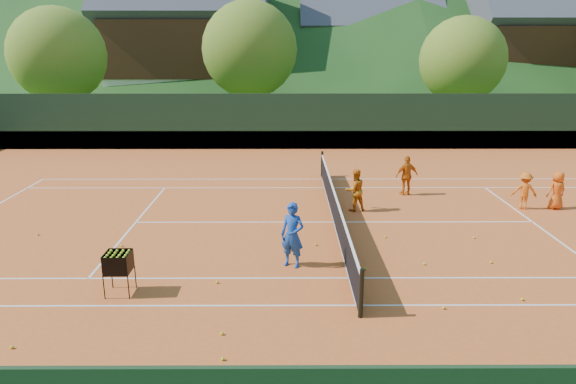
{
  "coord_description": "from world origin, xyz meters",
  "views": [
    {
      "loc": [
        -1.56,
        -15.6,
        5.54
      ],
      "look_at": [
        -1.5,
        0.0,
        1.03
      ],
      "focal_mm": 32.0,
      "sensor_mm": 36.0,
      "label": 1
    }
  ],
  "objects_px": {
    "chalet_left": "(187,43)",
    "coach": "(292,235)",
    "student_a": "(355,190)",
    "student_c": "(557,190)",
    "chalet_mid": "(367,50)",
    "ball_hopper": "(118,263)",
    "tennis_net": "(335,207)",
    "student_b": "(407,175)",
    "student_d": "(524,191)",
    "chalet_right": "(537,48)"
  },
  "relations": [
    {
      "from": "chalet_left",
      "to": "coach",
      "type": "bearing_deg",
      "value": -75.55
    },
    {
      "from": "student_a",
      "to": "student_c",
      "type": "height_order",
      "value": "student_a"
    },
    {
      "from": "chalet_mid",
      "to": "student_a",
      "type": "bearing_deg",
      "value": -99.01
    },
    {
      "from": "ball_hopper",
      "to": "chalet_left",
      "type": "relative_size",
      "value": 0.07
    },
    {
      "from": "chalet_left",
      "to": "chalet_mid",
      "type": "relative_size",
      "value": 1.09
    },
    {
      "from": "tennis_net",
      "to": "chalet_left",
      "type": "relative_size",
      "value": 0.87
    },
    {
      "from": "coach",
      "to": "ball_hopper",
      "type": "height_order",
      "value": "coach"
    },
    {
      "from": "chalet_mid",
      "to": "student_b",
      "type": "bearing_deg",
      "value": -95.55
    },
    {
      "from": "student_d",
      "to": "ball_hopper",
      "type": "relative_size",
      "value": 1.3
    },
    {
      "from": "coach",
      "to": "student_a",
      "type": "height_order",
      "value": "coach"
    },
    {
      "from": "chalet_left",
      "to": "chalet_right",
      "type": "relative_size",
      "value": 1.16
    },
    {
      "from": "student_a",
      "to": "chalet_mid",
      "type": "distance_m",
      "value": 33.46
    },
    {
      "from": "tennis_net",
      "to": "ball_hopper",
      "type": "bearing_deg",
      "value": -137.67
    },
    {
      "from": "student_c",
      "to": "chalet_mid",
      "type": "height_order",
      "value": "chalet_mid"
    },
    {
      "from": "chalet_right",
      "to": "student_b",
      "type": "bearing_deg",
      "value": -122.32
    },
    {
      "from": "coach",
      "to": "student_b",
      "type": "bearing_deg",
      "value": 80.03
    },
    {
      "from": "student_b",
      "to": "coach",
      "type": "bearing_deg",
      "value": 42.41
    },
    {
      "from": "chalet_right",
      "to": "student_d",
      "type": "bearing_deg",
      "value": -114.96
    },
    {
      "from": "coach",
      "to": "chalet_left",
      "type": "xyz_separation_m",
      "value": [
        -8.6,
        33.39,
        4.78
      ]
    },
    {
      "from": "coach",
      "to": "chalet_left",
      "type": "distance_m",
      "value": 34.81
    },
    {
      "from": "coach",
      "to": "chalet_right",
      "type": "bearing_deg",
      "value": 81.39
    },
    {
      "from": "student_b",
      "to": "chalet_right",
      "type": "relative_size",
      "value": 0.13
    },
    {
      "from": "student_b",
      "to": "ball_hopper",
      "type": "bearing_deg",
      "value": 30.21
    },
    {
      "from": "student_c",
      "to": "tennis_net",
      "type": "relative_size",
      "value": 0.11
    },
    {
      "from": "student_b",
      "to": "chalet_left",
      "type": "relative_size",
      "value": 0.11
    },
    {
      "from": "student_d",
      "to": "chalet_right",
      "type": "relative_size",
      "value": 0.11
    },
    {
      "from": "student_a",
      "to": "tennis_net",
      "type": "relative_size",
      "value": 0.12
    },
    {
      "from": "student_a",
      "to": "student_b",
      "type": "xyz_separation_m",
      "value": [
        2.2,
        1.91,
        0.03
      ]
    },
    {
      "from": "chalet_right",
      "to": "chalet_mid",
      "type": "bearing_deg",
      "value": 164.05
    },
    {
      "from": "coach",
      "to": "ball_hopper",
      "type": "xyz_separation_m",
      "value": [
        -3.96,
        -1.5,
        -0.1
      ]
    },
    {
      "from": "chalet_left",
      "to": "chalet_right",
      "type": "height_order",
      "value": "chalet_left"
    },
    {
      "from": "student_b",
      "to": "ball_hopper",
      "type": "height_order",
      "value": "student_b"
    },
    {
      "from": "student_b",
      "to": "chalet_mid",
      "type": "distance_m",
      "value": 31.3
    },
    {
      "from": "tennis_net",
      "to": "chalet_right",
      "type": "distance_m",
      "value": 36.37
    },
    {
      "from": "student_c",
      "to": "ball_hopper",
      "type": "xyz_separation_m",
      "value": [
        -13.17,
        -6.27,
        0.08
      ]
    },
    {
      "from": "tennis_net",
      "to": "student_d",
      "type": "bearing_deg",
      "value": 11.78
    },
    {
      "from": "ball_hopper",
      "to": "student_d",
      "type": "bearing_deg",
      "value": 27.52
    },
    {
      "from": "student_a",
      "to": "student_c",
      "type": "bearing_deg",
      "value": 161.54
    },
    {
      "from": "student_c",
      "to": "chalet_mid",
      "type": "distance_m",
      "value": 32.95
    },
    {
      "from": "chalet_mid",
      "to": "chalet_right",
      "type": "height_order",
      "value": "chalet_right"
    },
    {
      "from": "coach",
      "to": "tennis_net",
      "type": "xyz_separation_m",
      "value": [
        1.4,
        3.39,
        -0.35
      ]
    },
    {
      "from": "student_d",
      "to": "coach",
      "type": "bearing_deg",
      "value": 44.37
    },
    {
      "from": "coach",
      "to": "student_b",
      "type": "distance_m",
      "value": 7.86
    },
    {
      "from": "student_b",
      "to": "tennis_net",
      "type": "xyz_separation_m",
      "value": [
        -3.0,
        -3.13,
        -0.26
      ]
    },
    {
      "from": "coach",
      "to": "student_c",
      "type": "distance_m",
      "value": 10.37
    },
    {
      "from": "student_d",
      "to": "student_b",
      "type": "bearing_deg",
      "value": -11.4
    },
    {
      "from": "tennis_net",
      "to": "chalet_left",
      "type": "bearing_deg",
      "value": 108.43
    },
    {
      "from": "coach",
      "to": "student_c",
      "type": "xyz_separation_m",
      "value": [
        9.2,
        4.77,
        -0.19
      ]
    },
    {
      "from": "chalet_left",
      "to": "chalet_mid",
      "type": "xyz_separation_m",
      "value": [
        16.0,
        4.0,
        -0.66
      ]
    },
    {
      "from": "student_b",
      "to": "chalet_right",
      "type": "xyz_separation_m",
      "value": [
        17.0,
        26.87,
        4.48
      ]
    }
  ]
}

